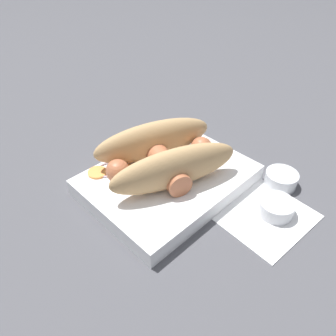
{
  "coord_description": "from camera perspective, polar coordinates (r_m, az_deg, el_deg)",
  "views": [
    {
      "loc": [
        -0.27,
        -0.27,
        0.35
      ],
      "look_at": [
        0.0,
        0.0,
        0.04
      ],
      "focal_mm": 35.0,
      "sensor_mm": 36.0,
      "label": 1
    }
  ],
  "objects": [
    {
      "name": "ground_plane",
      "position": [
        0.52,
        0.0,
        -3.17
      ],
      "size": [
        3.0,
        3.0,
        0.0
      ],
      "primitive_type": "plane",
      "color": "#4C4C51"
    },
    {
      "name": "food_tray",
      "position": [
        0.51,
        0.0,
        -2.05
      ],
      "size": [
        0.24,
        0.19,
        0.03
      ],
      "color": "white",
      "rests_on": "ground_plane"
    },
    {
      "name": "pickled_veggies",
      "position": [
        0.51,
        -9.83,
        -0.49
      ],
      "size": [
        0.07,
        0.07,
        0.0
      ],
      "color": "#F99E4C",
      "rests_on": "food_tray"
    },
    {
      "name": "condiment_cup_far",
      "position": [
        0.54,
        19.06,
        -1.94
      ],
      "size": [
        0.05,
        0.05,
        0.02
      ],
      "color": "silver",
      "rests_on": "ground_plane"
    },
    {
      "name": "condiment_cup_near",
      "position": [
        0.49,
        18.27,
        -6.69
      ],
      "size": [
        0.05,
        0.05,
        0.02
      ],
      "color": "silver",
      "rests_on": "ground_plane"
    },
    {
      "name": "bread_roll",
      "position": [
        0.49,
        -0.76,
        2.57
      ],
      "size": [
        0.22,
        0.17,
        0.06
      ],
      "color": "tan",
      "rests_on": "food_tray"
    },
    {
      "name": "napkin",
      "position": [
        0.49,
        15.97,
        -7.53
      ],
      "size": [
        0.13,
        0.13,
        0.0
      ],
      "color": "white",
      "rests_on": "ground_plane"
    },
    {
      "name": "sausage",
      "position": [
        0.5,
        -1.13,
        1.59
      ],
      "size": [
        0.17,
        0.14,
        0.04
      ],
      "color": "#B26642",
      "rests_on": "food_tray"
    }
  ]
}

